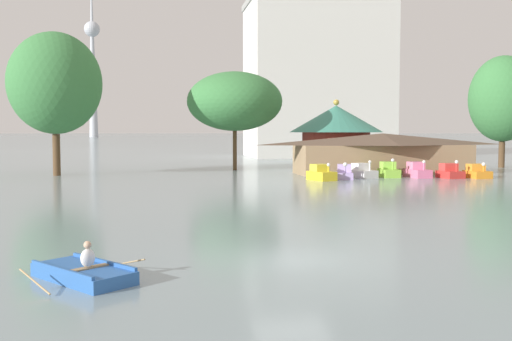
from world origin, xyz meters
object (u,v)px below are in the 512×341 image
object	(u,v)px
pedal_boat_orange	(477,172)
shoreline_tree_tall_left	(55,83)
boathouse	(382,153)
shoreline_tree_right	(503,99)
background_building_block	(317,78)
pedal_boat_lime	(389,171)
distant_broadcast_tower	(92,46)
pedal_boat_red	(450,172)
pedal_boat_white	(362,172)
pedal_boat_yellow	(321,174)
pedal_boat_lavender	(344,173)
rowboat_with_rower	(83,273)
shoreline_tree_mid	(235,101)
green_roof_pavilion	(336,131)
pedal_boat_pink	(417,171)

from	to	relation	value
pedal_boat_orange	shoreline_tree_tall_left	xyz separation A→B (m)	(-38.39, 9.31, 8.31)
shoreline_tree_tall_left	boathouse	bearing A→B (deg)	-4.89
shoreline_tree_right	background_building_block	size ratio (longest dim) A/B	0.50
pedal_boat_lime	distant_broadcast_tower	bearing A→B (deg)	-168.34
background_building_block	distant_broadcast_tower	xyz separation A→B (m)	(-70.34, 322.25, 48.73)
pedal_boat_red	boathouse	xyz separation A→B (m)	(-4.08, 6.19, 1.59)
pedal_boat_white	shoreline_tree_right	xyz separation A→B (m)	(21.26, 11.86, 7.50)
pedal_boat_yellow	pedal_boat_lavender	world-z (taller)	pedal_boat_yellow
rowboat_with_rower	distant_broadcast_tower	bearing A→B (deg)	-33.34
pedal_boat_orange	shoreline_tree_right	bearing A→B (deg)	138.64
shoreline_tree_mid	distant_broadcast_tower	world-z (taller)	distant_broadcast_tower
green_roof_pavilion	shoreline_tree_tall_left	world-z (taller)	shoreline_tree_tall_left
pedal_boat_red	pedal_boat_orange	distance (m)	2.48
pedal_boat_orange	background_building_block	distance (m)	48.93
pedal_boat_pink	boathouse	distance (m)	5.42
rowboat_with_rower	pedal_boat_white	distance (m)	40.20
pedal_boat_red	background_building_block	xyz separation A→B (m)	(0.08, 46.83, 12.59)
shoreline_tree_right	background_building_block	bearing A→B (deg)	111.86
background_building_block	distant_broadcast_tower	distance (m)	333.42
pedal_boat_lime	shoreline_tree_tall_left	bearing A→B (deg)	-101.46
shoreline_tree_tall_left	pedal_boat_yellow	bearing A→B (deg)	-21.67
pedal_boat_pink	distant_broadcast_tower	size ratio (longest dim) A/B	0.02
pedal_boat_red	shoreline_tree_mid	size ratio (longest dim) A/B	0.23
pedal_boat_lavender	pedal_boat_lime	bearing A→B (deg)	120.05
pedal_boat_pink	distant_broadcast_tower	bearing A→B (deg)	-172.67
pedal_boat_pink	background_building_block	size ratio (longest dim) A/B	0.11
pedal_boat_lime	pedal_boat_lavender	bearing A→B (deg)	-72.56
rowboat_with_rower	boathouse	xyz separation A→B (m)	(24.31, 39.12, 1.89)
boathouse	pedal_boat_orange	bearing A→B (deg)	-45.23
pedal_boat_lime	green_roof_pavilion	bearing A→B (deg)	-176.33
pedal_boat_lavender	pedal_boat_lime	distance (m)	4.89
background_building_block	shoreline_tree_mid	bearing A→B (deg)	-118.90
pedal_boat_lavender	shoreline_tree_right	distance (m)	27.77
pedal_boat_lavender	green_roof_pavilion	distance (m)	17.21
pedal_boat_orange	boathouse	xyz separation A→B (m)	(-6.53, 6.58, 1.61)
pedal_boat_red	pedal_boat_white	bearing A→B (deg)	-108.76
boathouse	shoreline_tree_mid	xyz separation A→B (m)	(-13.92, 7.89, 5.38)
pedal_boat_red	shoreline_tree_right	bearing A→B (deg)	127.81
pedal_boat_yellow	background_building_block	world-z (taller)	background_building_block
distant_broadcast_tower	pedal_boat_lime	bearing A→B (deg)	-79.95
distant_broadcast_tower	background_building_block	bearing A→B (deg)	-77.69
pedal_boat_yellow	pedal_boat_red	world-z (taller)	pedal_boat_red
pedal_boat_lime	pedal_boat_red	size ratio (longest dim) A/B	0.98
pedal_boat_pink	pedal_boat_yellow	bearing A→B (deg)	-83.17
boathouse	pedal_boat_pink	bearing A→B (deg)	-73.82
shoreline_tree_tall_left	background_building_block	world-z (taller)	background_building_block
pedal_boat_red	shoreline_tree_tall_left	size ratio (longest dim) A/B	0.18
rowboat_with_rower	pedal_boat_orange	bearing A→B (deg)	-82.75
pedal_boat_lavender	pedal_boat_pink	bearing A→B (deg)	110.24
pedal_boat_red	shoreline_tree_tall_left	bearing A→B (deg)	-111.10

